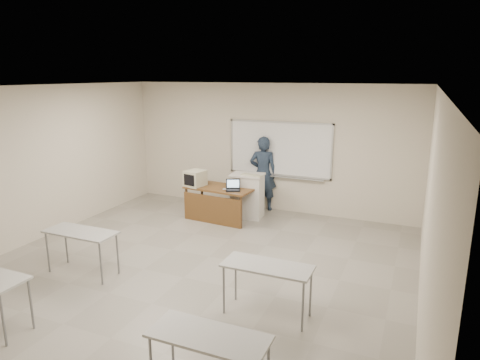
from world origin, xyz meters
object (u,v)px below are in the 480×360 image
at_px(whiteboard, 280,150).
at_px(mouse, 224,189).
at_px(laptop, 234,188).
at_px(podium, 247,196).
at_px(crt_monitor, 195,178).
at_px(presenter, 263,173).
at_px(instructor_desk, 218,197).
at_px(keyboard, 252,175).

xyz_separation_m(whiteboard, mouse, (-0.81, -1.33, -0.71)).
bearing_deg(laptop, podium, 53.89).
relative_size(crt_monitor, mouse, 4.69).
xyz_separation_m(whiteboard, podium, (-0.50, -0.77, -0.97)).
height_order(whiteboard, laptop, whiteboard).
height_order(crt_monitor, presenter, presenter).
xyz_separation_m(laptop, presenter, (0.23, 1.19, 0.09)).
relative_size(crt_monitor, laptop, 1.41).
xyz_separation_m(mouse, presenter, (0.43, 1.26, 0.12)).
relative_size(instructor_desk, presenter, 0.85).
xyz_separation_m(instructor_desk, crt_monitor, (-0.55, -0.01, 0.37)).
height_order(crt_monitor, keyboard, crt_monitor).
xyz_separation_m(crt_monitor, presenter, (1.18, 1.19, -0.03)).
height_order(whiteboard, mouse, whiteboard).
bearing_deg(keyboard, instructor_desk, -143.64).
xyz_separation_m(podium, laptop, (-0.11, -0.49, 0.30)).
height_order(podium, presenter, presenter).
relative_size(keyboard, presenter, 0.27).
height_order(mouse, presenter, presenter).
distance_m(crt_monitor, keyboard, 1.27).
xyz_separation_m(podium, mouse, (-0.31, -0.57, 0.26)).
bearing_deg(whiteboard, crt_monitor, -141.05).
distance_m(mouse, presenter, 1.34).
xyz_separation_m(whiteboard, keyboard, (-0.35, -0.89, -0.45)).
height_order(instructor_desk, keyboard, keyboard).
height_order(podium, crt_monitor, crt_monitor).
height_order(instructor_desk, crt_monitor, crt_monitor).
xyz_separation_m(instructor_desk, laptop, (0.40, -0.01, 0.25)).
bearing_deg(podium, presenter, 74.77).
height_order(whiteboard, crt_monitor, whiteboard).
height_order(podium, keyboard, keyboard).
bearing_deg(podium, whiteboard, 51.58).
bearing_deg(mouse, crt_monitor, 167.99).
xyz_separation_m(crt_monitor, mouse, (0.75, -0.08, -0.16)).
bearing_deg(podium, laptop, -107.74).
bearing_deg(whiteboard, podium, -123.07).
relative_size(crt_monitor, keyboard, 0.89).
bearing_deg(keyboard, laptop, -116.94).
xyz_separation_m(podium, crt_monitor, (-1.06, -0.49, 0.41)).
bearing_deg(instructor_desk, podium, 48.45).
distance_m(laptop, keyboard, 0.50).
bearing_deg(instructor_desk, mouse, -18.58).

